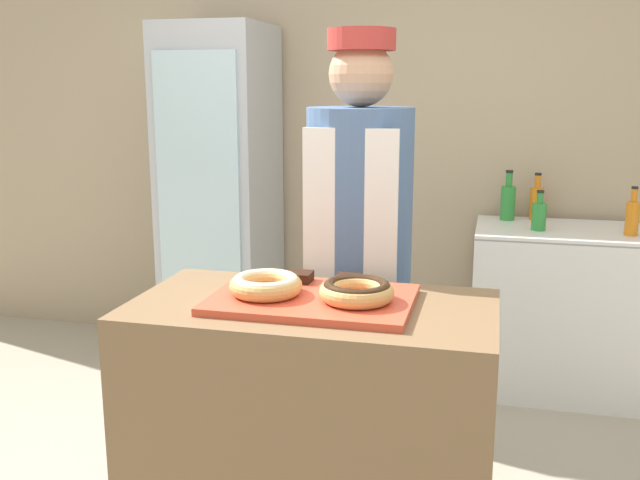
# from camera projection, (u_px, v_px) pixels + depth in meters

# --- Properties ---
(wall_back) EXTENTS (8.00, 0.06, 2.70)m
(wall_back) POSITION_uv_depth(u_px,v_px,m) (404.00, 130.00, 4.14)
(wall_back) COLOR tan
(wall_back) RESTS_ON ground_plane
(display_counter) EXTENTS (1.13, 0.60, 0.94)m
(display_counter) POSITION_uv_depth(u_px,v_px,m) (313.00, 442.00, 2.31)
(display_counter) COLOR brown
(display_counter) RESTS_ON ground_plane
(serving_tray) EXTENTS (0.62, 0.42, 0.02)m
(serving_tray) POSITION_uv_depth(u_px,v_px,m) (312.00, 300.00, 2.20)
(serving_tray) COLOR #D84C33
(serving_tray) RESTS_ON display_counter
(donut_light_glaze) EXTENTS (0.23, 0.23, 0.06)m
(donut_light_glaze) POSITION_uv_depth(u_px,v_px,m) (266.00, 284.00, 2.21)
(donut_light_glaze) COLOR tan
(donut_light_glaze) RESTS_ON serving_tray
(donut_chocolate_glaze) EXTENTS (0.23, 0.23, 0.06)m
(donut_chocolate_glaze) POSITION_uv_depth(u_px,v_px,m) (357.00, 290.00, 2.14)
(donut_chocolate_glaze) COLOR tan
(donut_chocolate_glaze) RESTS_ON serving_tray
(brownie_back_left) EXTENTS (0.08, 0.08, 0.03)m
(brownie_back_left) POSITION_uv_depth(u_px,v_px,m) (300.00, 277.00, 2.36)
(brownie_back_left) COLOR black
(brownie_back_left) RESTS_ON serving_tray
(brownie_back_right) EXTENTS (0.08, 0.08, 0.03)m
(brownie_back_right) POSITION_uv_depth(u_px,v_px,m) (348.00, 280.00, 2.32)
(brownie_back_right) COLOR black
(brownie_back_right) RESTS_ON serving_tray
(baker_person) EXTENTS (0.40, 0.40, 1.80)m
(baker_person) POSITION_uv_depth(u_px,v_px,m) (359.00, 260.00, 2.72)
(baker_person) COLOR #4C4C51
(baker_person) RESTS_ON ground_plane
(beverage_fridge) EXTENTS (0.56, 0.64, 1.93)m
(beverage_fridge) POSITION_uv_depth(u_px,v_px,m) (221.00, 198.00, 4.10)
(beverage_fridge) COLOR #ADB2B7
(beverage_fridge) RESTS_ON ground_plane
(chest_freezer) EXTENTS (0.85, 0.60, 0.88)m
(chest_freezer) POSITION_uv_depth(u_px,v_px,m) (555.00, 309.00, 3.78)
(chest_freezer) COLOR white
(chest_freezer) RESTS_ON ground_plane
(bottle_green) EXTENTS (0.08, 0.08, 0.27)m
(bottle_green) POSITION_uv_depth(u_px,v_px,m) (508.00, 201.00, 3.90)
(bottle_green) COLOR #2D8C38
(bottle_green) RESTS_ON chest_freezer
(bottle_orange) EXTENTS (0.07, 0.07, 0.26)m
(bottle_orange) POSITION_uv_depth(u_px,v_px,m) (536.00, 202.00, 3.90)
(bottle_orange) COLOR orange
(bottle_orange) RESTS_ON chest_freezer
(bottle_green_b) EXTENTS (0.07, 0.07, 0.21)m
(bottle_green_b) POSITION_uv_depth(u_px,v_px,m) (539.00, 215.00, 3.62)
(bottle_green_b) COLOR #2D8C38
(bottle_green_b) RESTS_ON chest_freezer
(bottle_orange_b) EXTENTS (0.06, 0.06, 0.24)m
(bottle_orange_b) POSITION_uv_depth(u_px,v_px,m) (632.00, 217.00, 3.49)
(bottle_orange_b) COLOR orange
(bottle_orange_b) RESTS_ON chest_freezer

